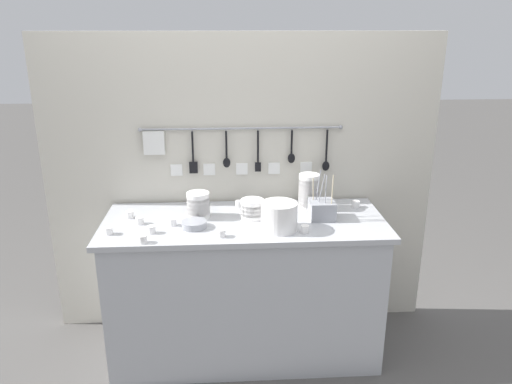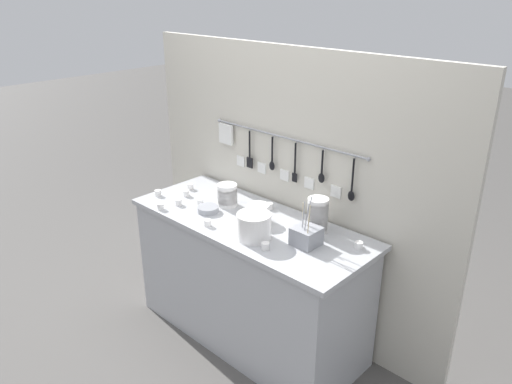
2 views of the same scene
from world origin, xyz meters
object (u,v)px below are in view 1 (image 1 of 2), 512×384
Objects in this scene: cup_back_left at (140,221)px; plate_stack at (279,216)px; bowl_stack_wide_centre at (198,205)px; steel_mixing_bowl at (194,224)px; bowl_stack_back_corner at (252,209)px; cup_beside_plates at (305,229)px; cup_edge_near at (173,222)px; cutlery_caddy at (322,209)px; cup_mid_row at (239,204)px; cup_centre at (356,204)px; cup_by_caddy at (143,239)px; bowl_stack_nested_right at (309,191)px; cup_front_right at (151,230)px; cup_edge_far at (221,233)px; cup_back_right at (130,215)px; cup_front_left at (109,231)px.

plate_stack is at bearing -9.39° from cup_back_left.
bowl_stack_wide_centre is 1.08× the size of steel_mixing_bowl.
bowl_stack_back_corner is at bearing 4.82° from cup_back_left.
cup_beside_plates is at bearing -11.06° from cup_back_left.
cup_edge_near is at bearing -139.61° from bowl_stack_wide_centre.
cutlery_caddy is at bearing 1.35° from cup_back_left.
cup_back_left is (-0.55, -0.23, 0.00)m from cup_mid_row.
steel_mixing_bowl is at bearing -17.43° from cup_edge_near.
steel_mixing_bowl is at bearing -12.86° from cup_back_left.
cup_mid_row is 1.00× the size of cup_centre.
bowl_stack_back_corner reaches higher than cup_beside_plates.
cutlery_caddy reaches higher than cup_by_caddy.
bowl_stack_back_corner is 0.34m from steel_mixing_bowl.
bowl_stack_nested_right is 4.75× the size of cup_front_right.
cup_front_right is at bearing -165.05° from cup_centre.
bowl_stack_nested_right is at bearing 25.67° from cup_by_caddy.
cup_edge_far is 1.00× the size of cup_centre.
cup_back_right and cup_mid_row have the same top height.
cup_beside_plates is at bearing -40.54° from bowl_stack_back_corner.
cutlery_caddy is 0.61m from cup_edge_far.
cutlery_caddy is at bearing -73.20° from bowl_stack_nested_right.
cup_centre is (0.95, 0.25, 0.00)m from steel_mixing_bowl.
bowl_stack_back_corner is 0.19m from cup_mid_row.
bowl_stack_wide_centre is 0.48m from plate_stack.
cutlery_caddy is 6.11× the size of cup_front_right.
bowl_stack_wide_centre is 3.31× the size of cup_beside_plates.
bowl_stack_wide_centre is at bearing 25.19° from cup_front_left.
bowl_stack_nested_right reaches higher than plate_stack.
bowl_stack_wide_centre reaches higher than cup_edge_far.
bowl_stack_back_corner is 3.00× the size of cup_edge_near.
cup_mid_row is (0.62, 0.14, 0.00)m from cup_back_right.
bowl_stack_nested_right is 4.75× the size of cup_back_left.
plate_stack is 4.39× the size of cup_back_right.
bowl_stack_back_corner reaches higher than cup_edge_far.
cutlery_caddy is at bearing -4.96° from bowl_stack_wide_centre.
cup_back_left is 1.00× the size of cup_centre.
bowl_stack_wide_centre is at bearing 51.75° from cup_by_caddy.
cup_centre reaches higher than steel_mixing_bowl.
cup_mid_row is (0.23, 0.15, -0.05)m from bowl_stack_wide_centre.
bowl_stack_back_corner is 0.64m from cup_by_caddy.
plate_stack is 1.44× the size of steel_mixing_bowl.
bowl_stack_nested_right is at bearing 21.43° from bowl_stack_back_corner.
cup_back_left is 1.00× the size of cup_front_right.
steel_mixing_bowl is at bearing -158.98° from bowl_stack_nested_right.
cup_by_caddy is (-0.39, -0.05, 0.00)m from cup_edge_far.
cup_front_right is at bearing -56.04° from cup_back_right.
cup_edge_near is at bearing -164.44° from bowl_stack_nested_right.
cup_edge_near is at bearing 168.61° from cup_beside_plates.
cup_beside_plates is at bearing -2.36° from cup_front_left.
cup_edge_near is at bearing 170.73° from plate_stack.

